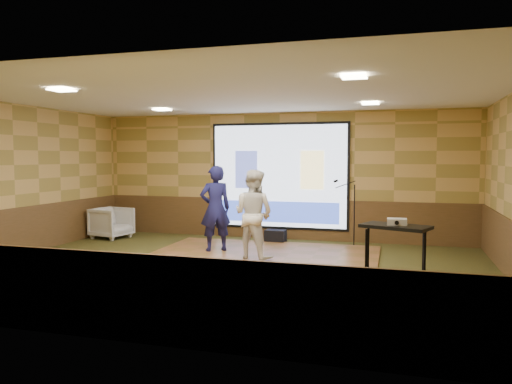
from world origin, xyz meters
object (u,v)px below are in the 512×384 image
(player_left, at_px, (215,208))
(av_table, at_px, (395,245))
(projector_screen, at_px, (279,177))
(player_right, at_px, (253,214))
(mic_stand, at_px, (351,224))
(duffel_bag, at_px, (275,236))
(projector, at_px, (397,222))
(banquet_chair, at_px, (112,223))
(dance_floor, at_px, (261,257))

(player_left, bearing_deg, av_table, 114.60)
(projector_screen, bearing_deg, player_right, -87.01)
(projector_screen, xyz_separation_m, av_table, (2.74, -4.14, -0.78))
(player_left, height_order, mic_stand, player_left)
(av_table, xyz_separation_m, duffel_bag, (-2.69, 3.63, -0.55))
(player_left, distance_m, projector, 4.18)
(projector_screen, bearing_deg, banquet_chair, -164.93)
(projector_screen, bearing_deg, duffel_bag, -84.27)
(banquet_chair, relative_size, duffel_bag, 1.77)
(mic_stand, bearing_deg, projector, -53.56)
(mic_stand, bearing_deg, duffel_bag, -159.68)
(av_table, relative_size, duffel_bag, 2.14)
(dance_floor, xyz_separation_m, av_table, (2.54, -1.88, 0.67))
(av_table, bearing_deg, projector, 25.48)
(av_table, bearing_deg, player_right, 148.23)
(av_table, bearing_deg, banquet_chair, 154.94)
(projector_screen, height_order, av_table, projector_screen)
(projector_screen, distance_m, player_left, 2.24)
(dance_floor, distance_m, banquet_chair, 4.27)
(player_right, relative_size, banquet_chair, 2.07)
(player_right, xyz_separation_m, banquet_chair, (-4.01, 1.48, -0.50))
(dance_floor, bearing_deg, av_table, -36.52)
(player_right, bearing_deg, projector, 165.28)
(projector, bearing_deg, player_left, 147.94)
(player_left, bearing_deg, projector_screen, -147.28)
(player_left, height_order, duffel_bag, player_left)
(av_table, bearing_deg, mic_stand, 105.09)
(av_table, distance_m, banquet_chair, 7.31)
(player_right, bearing_deg, projector_screen, -70.24)
(projector_screen, xyz_separation_m, player_right, (0.13, -2.52, -0.60))
(player_right, bearing_deg, duffel_bag, -70.94)
(player_right, xyz_separation_m, av_table, (2.61, -1.62, -0.18))
(player_right, distance_m, duffel_bag, 2.14)
(player_right, height_order, banquet_chair, player_right)
(duffel_bag, bearing_deg, projector_screen, 95.73)
(player_right, distance_m, banquet_chair, 4.30)
(dance_floor, xyz_separation_m, mic_stand, (1.57, 1.72, 0.48))
(projector, bearing_deg, mic_stand, 103.93)
(mic_stand, height_order, banquet_chair, mic_stand)
(projector_screen, relative_size, projector, 12.18)
(dance_floor, xyz_separation_m, projector, (2.56, -1.87, 1.01))
(projector, bearing_deg, player_right, 147.07)
(player_right, relative_size, mic_stand, 1.15)
(player_right, distance_m, projector, 3.08)
(banquet_chair, distance_m, duffel_bag, 3.97)
(av_table, bearing_deg, duffel_bag, 126.54)
(dance_floor, height_order, av_table, av_table)
(projector_screen, height_order, duffel_bag, projector_screen)
(player_right, bearing_deg, av_table, 165.00)
(player_left, relative_size, banquet_chair, 2.14)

